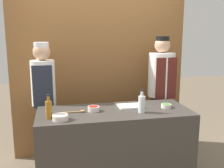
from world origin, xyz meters
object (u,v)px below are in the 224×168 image
(sauce_bowl_red, at_px, (94,108))
(bottle_amber, at_px, (49,109))
(sauce_bowl_yellow, at_px, (60,117))
(chef_right, at_px, (161,94))
(bottle_clear, at_px, (142,104))
(chef_left, at_px, (44,101))
(cutting_board, at_px, (131,106))
(sauce_bowl_green, at_px, (166,106))
(wooden_spoon, at_px, (77,112))

(sauce_bowl_red, distance_m, bottle_amber, 0.51)
(sauce_bowl_yellow, relative_size, chef_right, 0.09)
(sauce_bowl_yellow, xyz_separation_m, bottle_clear, (0.88, 0.08, 0.07))
(chef_right, bearing_deg, chef_left, 180.00)
(cutting_board, height_order, chef_left, chef_left)
(sauce_bowl_green, bearing_deg, sauce_bowl_red, 177.45)
(sauce_bowl_green, distance_m, bottle_clear, 0.37)
(bottle_amber, bearing_deg, chef_left, 96.42)
(sauce_bowl_yellow, relative_size, wooden_spoon, 0.68)
(sauce_bowl_yellow, bearing_deg, chef_left, 103.61)
(sauce_bowl_yellow, relative_size, cutting_board, 0.56)
(cutting_board, height_order, wooden_spoon, wooden_spoon)
(sauce_bowl_yellow, bearing_deg, sauce_bowl_red, 32.30)
(sauce_bowl_red, bearing_deg, bottle_amber, -161.72)
(chef_right, bearing_deg, bottle_amber, -154.32)
(sauce_bowl_green, relative_size, bottle_amber, 0.47)
(wooden_spoon, distance_m, chef_right, 1.36)
(sauce_bowl_yellow, relative_size, bottle_clear, 0.63)
(wooden_spoon, bearing_deg, sauce_bowl_green, -1.13)
(cutting_board, bearing_deg, sauce_bowl_yellow, -159.58)
(sauce_bowl_yellow, distance_m, chef_left, 0.83)
(bottle_amber, bearing_deg, wooden_spoon, 25.45)
(cutting_board, xyz_separation_m, bottle_clear, (0.06, -0.23, 0.09))
(sauce_bowl_green, distance_m, sauce_bowl_red, 0.86)
(sauce_bowl_yellow, height_order, bottle_amber, bottle_amber)
(sauce_bowl_red, distance_m, chef_left, 0.80)
(chef_left, bearing_deg, chef_right, -0.00)
(sauce_bowl_green, xyz_separation_m, sauce_bowl_yellow, (-1.23, -0.20, 0.01))
(bottle_clear, xyz_separation_m, chef_right, (0.52, 0.73, -0.09))
(sauce_bowl_yellow, height_order, chef_left, chef_left)
(bottle_amber, distance_m, wooden_spoon, 0.34)
(sauce_bowl_green, height_order, wooden_spoon, sauce_bowl_green)
(cutting_board, bearing_deg, wooden_spoon, -171.97)
(cutting_board, bearing_deg, bottle_clear, -75.16)
(chef_right, bearing_deg, sauce_bowl_yellow, -150.22)
(chef_right, bearing_deg, bottle_clear, -125.61)
(bottle_clear, relative_size, bottle_amber, 1.01)
(sauce_bowl_green, height_order, bottle_amber, bottle_amber)
(sauce_bowl_green, height_order, bottle_clear, bottle_clear)
(sauce_bowl_yellow, height_order, cutting_board, sauce_bowl_yellow)
(sauce_bowl_red, bearing_deg, wooden_spoon, -174.58)
(chef_left, height_order, chef_right, chef_right)
(sauce_bowl_yellow, xyz_separation_m, cutting_board, (0.82, 0.31, -0.02))
(wooden_spoon, bearing_deg, chef_left, 122.89)
(cutting_board, bearing_deg, chef_left, 153.89)
(sauce_bowl_red, distance_m, cutting_board, 0.46)
(chef_left, bearing_deg, sauce_bowl_green, -23.18)
(sauce_bowl_green, relative_size, sauce_bowl_yellow, 0.74)
(sauce_bowl_green, distance_m, chef_left, 1.55)
(cutting_board, height_order, bottle_clear, bottle_clear)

